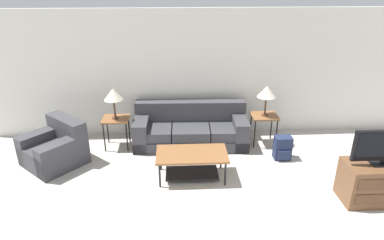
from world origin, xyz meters
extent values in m
cube|color=silver|center=(0.00, 4.55, 1.30)|extent=(8.69, 0.06, 2.60)
cube|color=#38383D|center=(-0.05, 3.96, 0.11)|extent=(2.26, 0.93, 0.22)
cube|color=#38383D|center=(-0.80, 3.96, 0.32)|extent=(0.75, 0.80, 0.20)
cube|color=#38383D|center=(-0.05, 3.94, 0.32)|extent=(0.75, 0.80, 0.20)
cube|color=#38383D|center=(0.70, 3.92, 0.32)|extent=(0.75, 0.80, 0.20)
cube|color=#38383D|center=(-0.04, 4.26, 0.62)|extent=(2.24, 0.32, 0.40)
cube|color=#38383D|center=(-1.03, 3.99, 0.29)|extent=(0.30, 0.88, 0.58)
cube|color=#38383D|center=(0.93, 3.93, 0.29)|extent=(0.30, 0.88, 0.58)
cube|color=#38383D|center=(-2.56, 3.32, 0.20)|extent=(1.30, 1.30, 0.40)
cube|color=#38383D|center=(-2.34, 3.56, 0.60)|extent=(0.86, 0.82, 0.40)
cube|color=#38383D|center=(-2.81, 3.55, 0.28)|extent=(0.80, 0.85, 0.56)
cube|color=#38383D|center=(-2.32, 3.10, 0.28)|extent=(0.80, 0.85, 0.56)
cube|color=brown|center=(-0.09, 2.75, 0.45)|extent=(1.18, 0.65, 0.04)
cylinder|color=black|center=(-0.62, 2.48, 0.22)|extent=(0.03, 0.03, 0.43)
cylinder|color=black|center=(0.44, 2.48, 0.22)|extent=(0.03, 0.03, 0.43)
cylinder|color=black|center=(-0.62, 3.01, 0.22)|extent=(0.03, 0.03, 0.43)
cylinder|color=black|center=(0.44, 3.01, 0.22)|extent=(0.03, 0.03, 0.43)
cube|color=black|center=(-0.09, 2.75, 0.08)|extent=(0.89, 0.45, 0.02)
cube|color=brown|center=(-1.51, 3.93, 0.60)|extent=(0.51, 0.45, 0.03)
cylinder|color=black|center=(-1.73, 3.75, 0.29)|extent=(0.03, 0.03, 0.59)
cylinder|color=black|center=(-1.30, 3.75, 0.29)|extent=(0.03, 0.03, 0.59)
cylinder|color=black|center=(-1.73, 4.12, 0.29)|extent=(0.03, 0.03, 0.59)
cylinder|color=black|center=(-1.30, 4.12, 0.29)|extent=(0.03, 0.03, 0.59)
cube|color=brown|center=(1.41, 3.93, 0.60)|extent=(0.51, 0.45, 0.03)
cylinder|color=black|center=(1.20, 3.75, 0.29)|extent=(0.03, 0.03, 0.59)
cylinder|color=black|center=(1.63, 3.75, 0.29)|extent=(0.03, 0.03, 0.59)
cylinder|color=black|center=(1.20, 4.12, 0.29)|extent=(0.03, 0.03, 0.59)
cylinder|color=black|center=(1.63, 4.12, 0.29)|extent=(0.03, 0.03, 0.59)
cylinder|color=#472D1E|center=(-1.51, 3.93, 0.63)|extent=(0.14, 0.14, 0.02)
cylinder|color=#472D1E|center=(-1.51, 3.93, 0.82)|extent=(0.04, 0.04, 0.37)
cone|color=beige|center=(-1.51, 3.93, 1.11)|extent=(0.36, 0.36, 0.22)
cylinder|color=#472D1E|center=(1.41, 3.93, 0.63)|extent=(0.14, 0.14, 0.02)
cylinder|color=#472D1E|center=(1.41, 3.93, 0.82)|extent=(0.04, 0.04, 0.37)
cone|color=beige|center=(1.41, 3.93, 1.11)|extent=(0.36, 0.36, 0.22)
cube|color=brown|center=(2.69, 1.99, 0.32)|extent=(1.05, 0.53, 0.63)
cube|color=black|center=(2.69, 1.99, 0.64)|extent=(0.35, 0.20, 0.02)
cube|color=black|center=(2.69, 1.99, 0.68)|extent=(0.06, 0.04, 0.05)
cube|color=#1E2847|center=(1.63, 3.30, 0.22)|extent=(0.31, 0.21, 0.45)
cube|color=#1E2847|center=(1.63, 3.17, 0.13)|extent=(0.23, 0.05, 0.18)
cylinder|color=#1E2847|center=(1.54, 3.43, 0.25)|extent=(0.02, 0.02, 0.33)
cylinder|color=#1E2847|center=(1.71, 3.43, 0.25)|extent=(0.02, 0.02, 0.33)
camera|label=1|loc=(-0.34, -2.21, 3.25)|focal=32.00mm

